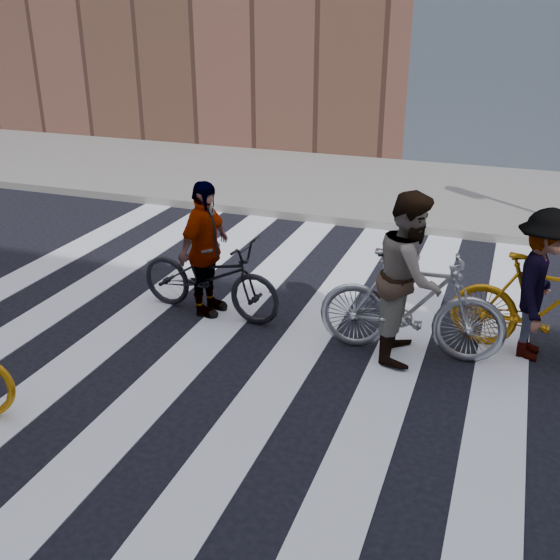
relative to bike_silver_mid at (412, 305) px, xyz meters
The scene contains 9 objects.
ground 2.01m from the bike_silver_mid, 155.03° to the right, with size 100.00×100.00×0.00m, color black.
sidewalk_far 6.93m from the bike_silver_mid, 104.57° to the left, with size 100.00×5.00×0.15m, color gray.
zebra_crosswalk 2.01m from the bike_silver_mid, 155.03° to the right, with size 8.25×10.00×0.01m.
bike_silver_mid is the anchor object (origin of this frame).
bike_yellow_right 1.41m from the bike_silver_mid, 18.78° to the left, with size 0.55×1.95×1.17m, color #C87F0B.
bike_dark_rear 2.55m from the bike_silver_mid, behind, with size 0.68×1.95×1.03m, color black.
rider_mid 0.33m from the bike_silver_mid, behind, with size 0.91×0.71×1.88m, color slate.
rider_right 1.39m from the bike_silver_mid, 19.46° to the left, with size 1.10×0.63×1.70m, color slate.
rider_rear 2.61m from the bike_silver_mid, behind, with size 1.01×0.42×1.72m, color slate.
Camera 1 is at (2.60, -5.76, 3.65)m, focal length 42.00 mm.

